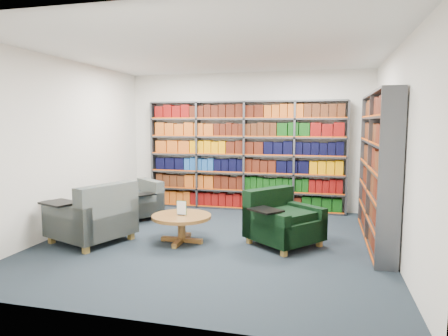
% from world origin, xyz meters
% --- Properties ---
extents(room_shell, '(5.02, 5.02, 2.82)m').
position_xyz_m(room_shell, '(0.00, 0.00, 1.40)').
color(room_shell, black).
rests_on(room_shell, ground).
extents(bookshelf_back, '(4.00, 0.28, 2.20)m').
position_xyz_m(bookshelf_back, '(0.00, 2.34, 1.10)').
color(bookshelf_back, '#47494F').
rests_on(bookshelf_back, ground).
extents(bookshelf_right, '(0.28, 2.50, 2.20)m').
position_xyz_m(bookshelf_right, '(2.34, 0.60, 1.10)').
color(bookshelf_right, '#47494F').
rests_on(bookshelf_right, ground).
extents(chair_teal_left, '(1.08, 1.08, 0.70)m').
position_xyz_m(chair_teal_left, '(-1.75, 1.10, 0.28)').
color(chair_teal_left, '#081C39').
rests_on(chair_teal_left, ground).
extents(chair_green_right, '(1.23, 1.23, 0.80)m').
position_xyz_m(chair_green_right, '(0.97, 0.14, 0.32)').
color(chair_green_right, black).
rests_on(chair_green_right, ground).
extents(chair_teal_front, '(1.28, 1.32, 0.90)m').
position_xyz_m(chair_teal_front, '(-1.71, -0.47, 0.36)').
color(chair_teal_front, '#081C39').
rests_on(chair_teal_front, ground).
extents(coffee_table, '(0.88, 0.88, 0.62)m').
position_xyz_m(coffee_table, '(-0.46, -0.16, 0.33)').
color(coffee_table, olive).
rests_on(coffee_table, ground).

